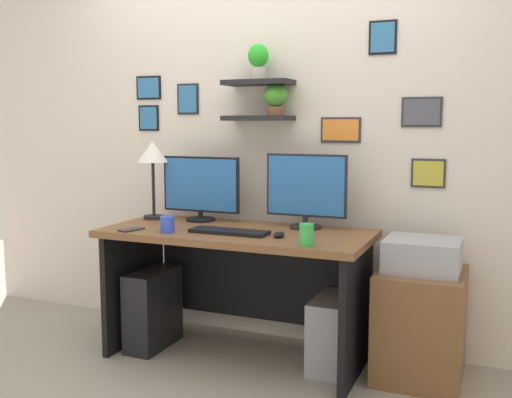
{
  "coord_description": "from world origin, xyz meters",
  "views": [
    {
      "loc": [
        1.38,
        -2.99,
        1.35
      ],
      "look_at": [
        0.1,
        0.05,
        0.93
      ],
      "focal_mm": 41.49,
      "sensor_mm": 36.0,
      "label": 1
    }
  ],
  "objects_px": {
    "keyboard": "(229,232)",
    "water_cup": "(306,235)",
    "desk_lamp": "(153,157)",
    "computer_tower_right": "(331,332)",
    "monitor_left": "(201,188)",
    "drawer_cabinet": "(420,324)",
    "cell_phone": "(131,229)",
    "printer": "(423,255)",
    "computer_mouse": "(279,235)",
    "desk": "(240,265)",
    "computer_tower_left": "(153,309)",
    "monitor_right": "(306,190)",
    "coffee_mug": "(167,224)"
  },
  "relations": [
    {
      "from": "cell_phone",
      "to": "printer",
      "type": "relative_size",
      "value": 0.37
    },
    {
      "from": "desk",
      "to": "water_cup",
      "type": "distance_m",
      "value": 0.65
    },
    {
      "from": "computer_tower_right",
      "to": "computer_tower_left",
      "type": "bearing_deg",
      "value": -173.82
    },
    {
      "from": "desk",
      "to": "computer_tower_left",
      "type": "relative_size",
      "value": 3.2
    },
    {
      "from": "cell_phone",
      "to": "coffee_mug",
      "type": "bearing_deg",
      "value": 22.84
    },
    {
      "from": "desk",
      "to": "cell_phone",
      "type": "xyz_separation_m",
      "value": [
        -0.54,
        -0.29,
        0.22
      ]
    },
    {
      "from": "desk",
      "to": "keyboard",
      "type": "bearing_deg",
      "value": -87.41
    },
    {
      "from": "monitor_left",
      "to": "keyboard",
      "type": "distance_m",
      "value": 0.51
    },
    {
      "from": "monitor_right",
      "to": "water_cup",
      "type": "bearing_deg",
      "value": -71.49
    },
    {
      "from": "keyboard",
      "to": "desk_lamp",
      "type": "height_order",
      "value": "desk_lamp"
    },
    {
      "from": "computer_mouse",
      "to": "coffee_mug",
      "type": "bearing_deg",
      "value": -170.5
    },
    {
      "from": "desk_lamp",
      "to": "desk",
      "type": "bearing_deg",
      "value": -9.73
    },
    {
      "from": "monitor_right",
      "to": "drawer_cabinet",
      "type": "xyz_separation_m",
      "value": [
        0.67,
        -0.08,
        -0.68
      ]
    },
    {
      "from": "cell_phone",
      "to": "monitor_right",
      "type": "bearing_deg",
      "value": 43.28
    },
    {
      "from": "desk_lamp",
      "to": "computer_tower_right",
      "type": "xyz_separation_m",
      "value": [
        1.19,
        -0.09,
        -0.94
      ]
    },
    {
      "from": "desk_lamp",
      "to": "cell_phone",
      "type": "xyz_separation_m",
      "value": [
        0.11,
        -0.4,
        -0.39
      ]
    },
    {
      "from": "keyboard",
      "to": "water_cup",
      "type": "height_order",
      "value": "water_cup"
    },
    {
      "from": "computer_mouse",
      "to": "cell_phone",
      "type": "bearing_deg",
      "value": -171.19
    },
    {
      "from": "printer",
      "to": "computer_tower_right",
      "type": "height_order",
      "value": "printer"
    },
    {
      "from": "cell_phone",
      "to": "computer_tower_right",
      "type": "distance_m",
      "value": 1.26
    },
    {
      "from": "monitor_left",
      "to": "cell_phone",
      "type": "height_order",
      "value": "monitor_left"
    },
    {
      "from": "computer_mouse",
      "to": "desk_lamp",
      "type": "relative_size",
      "value": 0.18
    },
    {
      "from": "monitor_right",
      "to": "computer_tower_right",
      "type": "xyz_separation_m",
      "value": [
        0.2,
        -0.14,
        -0.77
      ]
    },
    {
      "from": "computer_mouse",
      "to": "desk_lamp",
      "type": "height_order",
      "value": "desk_lamp"
    },
    {
      "from": "desk",
      "to": "printer",
      "type": "distance_m",
      "value": 1.02
    },
    {
      "from": "cell_phone",
      "to": "printer",
      "type": "distance_m",
      "value": 1.6
    },
    {
      "from": "desk",
      "to": "monitor_left",
      "type": "xyz_separation_m",
      "value": [
        -0.34,
        0.16,
        0.42
      ]
    },
    {
      "from": "cell_phone",
      "to": "printer",
      "type": "bearing_deg",
      "value": 29.58
    },
    {
      "from": "coffee_mug",
      "to": "computer_tower_left",
      "type": "relative_size",
      "value": 0.19
    },
    {
      "from": "coffee_mug",
      "to": "computer_tower_right",
      "type": "bearing_deg",
      "value": 18.46
    },
    {
      "from": "computer_mouse",
      "to": "computer_tower_right",
      "type": "height_order",
      "value": "computer_mouse"
    },
    {
      "from": "computer_tower_left",
      "to": "drawer_cabinet",
      "type": "bearing_deg",
      "value": 6.56
    },
    {
      "from": "computer_tower_right",
      "to": "drawer_cabinet",
      "type": "bearing_deg",
      "value": 7.43
    },
    {
      "from": "keyboard",
      "to": "printer",
      "type": "bearing_deg",
      "value": 13.73
    },
    {
      "from": "printer",
      "to": "computer_tower_right",
      "type": "xyz_separation_m",
      "value": [
        -0.47,
        -0.06,
        -0.47
      ]
    },
    {
      "from": "computer_mouse",
      "to": "computer_tower_right",
      "type": "xyz_separation_m",
      "value": [
        0.24,
        0.18,
        -0.56
      ]
    },
    {
      "from": "printer",
      "to": "computer_tower_right",
      "type": "bearing_deg",
      "value": -172.57
    },
    {
      "from": "desk",
      "to": "cell_phone",
      "type": "relative_size",
      "value": 10.82
    },
    {
      "from": "printer",
      "to": "water_cup",
      "type": "bearing_deg",
      "value": -142.39
    },
    {
      "from": "keyboard",
      "to": "drawer_cabinet",
      "type": "distance_m",
      "value": 1.13
    },
    {
      "from": "keyboard",
      "to": "monitor_right",
      "type": "bearing_deg",
      "value": 44.27
    },
    {
      "from": "cell_phone",
      "to": "drawer_cabinet",
      "type": "relative_size",
      "value": 0.24
    },
    {
      "from": "coffee_mug",
      "to": "printer",
      "type": "bearing_deg",
      "value": 14.69
    },
    {
      "from": "monitor_left",
      "to": "computer_mouse",
      "type": "distance_m",
      "value": 0.74
    },
    {
      "from": "desk_lamp",
      "to": "drawer_cabinet",
      "type": "bearing_deg",
      "value": -0.95
    },
    {
      "from": "desk_lamp",
      "to": "computer_tower_right",
      "type": "distance_m",
      "value": 1.52
    },
    {
      "from": "water_cup",
      "to": "printer",
      "type": "xyz_separation_m",
      "value": [
        0.51,
        0.39,
        -0.14
      ]
    },
    {
      "from": "computer_tower_left",
      "to": "computer_tower_right",
      "type": "distance_m",
      "value": 1.09
    },
    {
      "from": "keyboard",
      "to": "coffee_mug",
      "type": "distance_m",
      "value": 0.35
    },
    {
      "from": "desk",
      "to": "computer_mouse",
      "type": "height_order",
      "value": "computer_mouse"
    }
  ]
}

